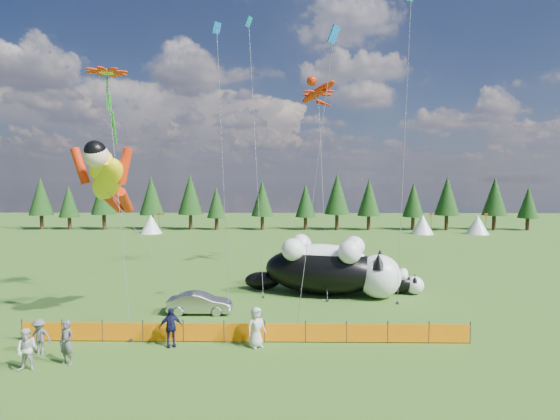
% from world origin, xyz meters
% --- Properties ---
extents(ground, '(160.00, 160.00, 0.00)m').
position_xyz_m(ground, '(0.00, 0.00, 0.00)').
color(ground, '#183B0A').
rests_on(ground, ground).
extents(safety_fence, '(22.06, 0.06, 1.10)m').
position_xyz_m(safety_fence, '(0.00, -3.00, 0.50)').
color(safety_fence, '#262626').
rests_on(safety_fence, ground).
extents(tree_line, '(90.00, 4.00, 8.00)m').
position_xyz_m(tree_line, '(0.00, 45.00, 4.00)').
color(tree_line, black).
rests_on(tree_line, ground).
extents(festival_tents, '(50.00, 3.20, 2.80)m').
position_xyz_m(festival_tents, '(11.00, 40.00, 1.40)').
color(festival_tents, white).
rests_on(festival_tents, ground).
extents(cat_large, '(10.85, 5.90, 3.99)m').
position_xyz_m(cat_large, '(5.03, 6.09, 1.89)').
color(cat_large, black).
rests_on(cat_large, ground).
extents(cat_small, '(4.62, 2.51, 1.70)m').
position_xyz_m(cat_small, '(9.60, 6.57, 0.81)').
color(cat_small, black).
rests_on(cat_small, ground).
extents(car, '(3.80, 1.37, 1.25)m').
position_xyz_m(car, '(-3.10, 1.59, 0.62)').
color(car, '#B1B1B5').
rests_on(car, ground).
extents(spectator_a, '(0.82, 0.66, 1.93)m').
position_xyz_m(spectator_a, '(-7.40, -5.69, 0.97)').
color(spectator_a, '#535458').
rests_on(spectator_a, ground).
extents(spectator_b, '(0.88, 0.52, 1.80)m').
position_xyz_m(spectator_b, '(-8.72, -6.37, 0.90)').
color(spectator_b, beige).
rests_on(spectator_b, ground).
extents(spectator_c, '(1.24, 0.97, 1.88)m').
position_xyz_m(spectator_c, '(-3.47, -3.60, 0.94)').
color(spectator_c, '#141638').
rests_on(spectator_c, ground).
extents(spectator_d, '(1.07, 0.55, 1.65)m').
position_xyz_m(spectator_d, '(-9.21, -4.62, 0.82)').
color(spectator_d, '#535458').
rests_on(spectator_d, ground).
extents(spectator_e, '(1.12, 1.05, 1.93)m').
position_xyz_m(spectator_e, '(0.63, -3.60, 0.96)').
color(spectator_e, beige).
rests_on(spectator_e, ground).
extents(superhero_kite, '(7.31, 6.57, 10.79)m').
position_xyz_m(superhero_kite, '(-7.63, -0.34, 7.93)').
color(superhero_kite, yellow).
rests_on(superhero_kite, ground).
extents(gecko_kite, '(5.62, 11.61, 17.40)m').
position_xyz_m(gecko_kite, '(4.67, 12.91, 15.20)').
color(gecko_kite, red).
rests_on(gecko_kite, ground).
extents(flower_kite, '(4.79, 7.37, 15.73)m').
position_xyz_m(flower_kite, '(-8.76, 2.73, 14.25)').
color(flower_kite, red).
rests_on(flower_kite, ground).
extents(diamond_kite_a, '(1.51, 3.35, 18.26)m').
position_xyz_m(diamond_kite_a, '(-2.31, 4.26, 16.39)').
color(diamond_kite_a, blue).
rests_on(diamond_kite_a, ground).
extents(diamond_kite_b, '(2.45, 5.32, 22.21)m').
position_xyz_m(diamond_kite_b, '(10.91, 8.32, 20.27)').
color(diamond_kite_b, '#0B7589').
rests_on(diamond_kite_b, ground).
extents(diamond_kite_c, '(2.36, 1.12, 16.06)m').
position_xyz_m(diamond_kite_c, '(4.36, -1.47, 14.68)').
color(diamond_kite_c, blue).
rests_on(diamond_kite_c, ground).
extents(diamond_kite_d, '(1.86, 7.52, 21.81)m').
position_xyz_m(diamond_kite_d, '(-0.90, 11.55, 19.59)').
color(diamond_kite_d, '#0B7589').
rests_on(diamond_kite_d, ground).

